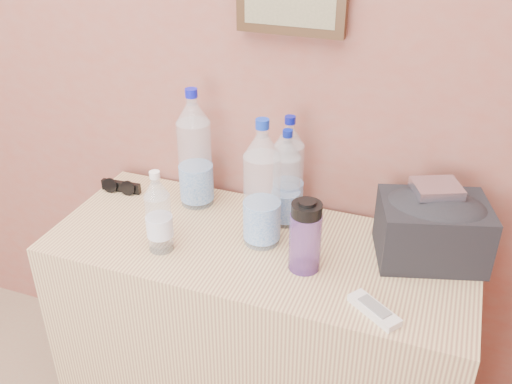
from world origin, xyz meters
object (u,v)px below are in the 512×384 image
nalgene_bottle (305,236)px  pet_large_c (286,183)px  pet_small (159,216)px  pet_large_b (288,173)px  pet_large_d (262,191)px  sunglasses (121,186)px  toiletry_bag (432,227)px  ac_remote (374,310)px  foil_packet (437,188)px  pet_large_a (195,155)px  dresser (258,342)px

nalgene_bottle → pet_large_c: bearing=120.3°
pet_small → pet_large_b: bearing=46.8°
pet_large_d → sunglasses: size_ratio=2.76×
pet_small → toiletry_bag: (0.70, 0.22, -0.01)m
ac_remote → foil_packet: foil_packet is taller
pet_large_b → pet_small: (-0.27, -0.29, -0.04)m
pet_large_c → pet_large_d: pet_large_d is taller
pet_large_d → toiletry_bag: pet_large_d is taller
pet_large_b → ac_remote: bearing=-47.0°
pet_large_c → ac_remote: bearing=-44.1°
pet_large_b → toiletry_bag: size_ratio=1.16×
pet_large_a → pet_large_c: 0.30m
ac_remote → nalgene_bottle: bearing=-173.5°
pet_large_b → ac_remote: 0.50m
pet_large_b → toiletry_bag: bearing=-9.8°
nalgene_bottle → toiletry_bag: (0.30, 0.16, -0.01)m
ac_remote → toiletry_bag: (0.10, 0.28, 0.08)m
pet_large_c → nalgene_bottle: size_ratio=1.45×
pet_large_a → pet_large_d: bearing=-26.7°
dresser → pet_large_c: size_ratio=4.02×
pet_large_c → pet_large_b: bearing=98.5°
pet_small → foil_packet: size_ratio=2.03×
pet_large_b → ac_remote: size_ratio=2.29×
nalgene_bottle → sunglasses: nalgene_bottle is taller
dresser → pet_large_a: 0.62m
pet_large_b → dresser: bearing=-98.8°
pet_large_c → toiletry_bag: bearing=-4.7°
nalgene_bottle → ac_remote: nalgene_bottle is taller
pet_large_b → pet_large_a: bearing=-174.4°
pet_large_c → sunglasses: pet_large_c is taller
pet_large_d → foil_packet: (0.44, 0.11, 0.04)m
pet_small → ac_remote: 0.61m
pet_small → nalgene_bottle: size_ratio=1.18×
nalgene_bottle → toiletry_bag: nalgene_bottle is taller
pet_large_c → dresser: bearing=-103.5°
dresser → pet_large_d: bearing=80.2°
pet_large_b → sunglasses: pet_large_b is taller
sunglasses → ac_remote: bearing=-22.4°
pet_large_c → pet_large_d: (-0.03, -0.12, 0.03)m
pet_large_a → pet_large_d: (0.26, -0.13, -0.00)m
pet_small → sunglasses: size_ratio=1.79×
pet_small → foil_packet: pet_small is taller
toiletry_bag → foil_packet: (-0.01, 0.02, 0.11)m
pet_large_a → ac_remote: pet_large_a is taller
ac_remote → foil_packet: bearing=109.1°
pet_large_c → toiletry_bag: size_ratio=1.07×
pet_small → sunglasses: (-0.28, 0.24, -0.09)m
pet_large_d → toiletry_bag: (0.45, 0.09, -0.07)m
foil_packet → ac_remote: bearing=-106.5°
pet_large_a → pet_large_b: (0.29, 0.03, -0.02)m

